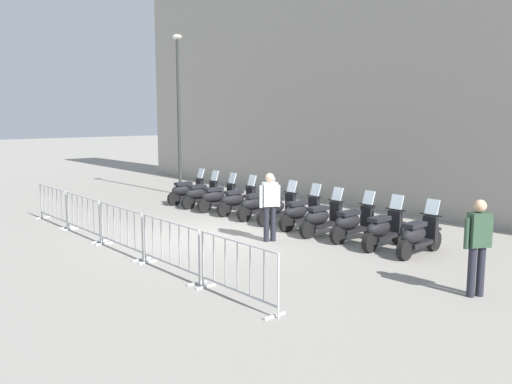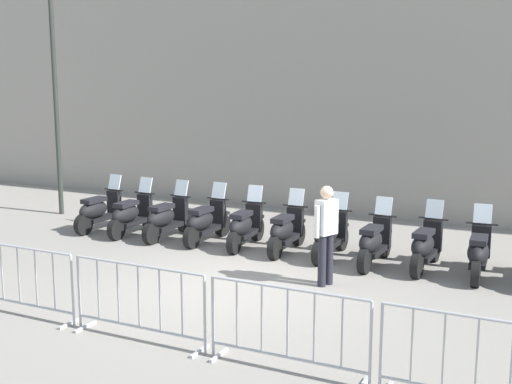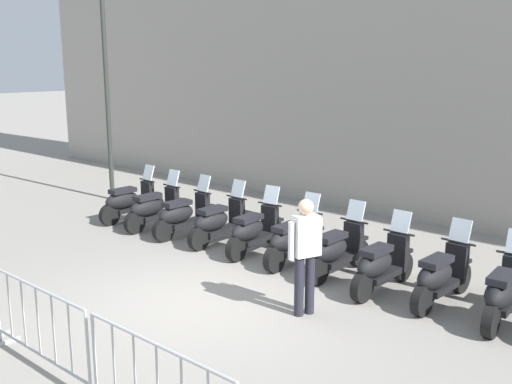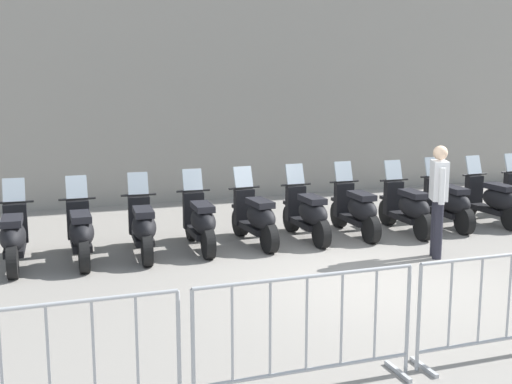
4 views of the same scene
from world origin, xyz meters
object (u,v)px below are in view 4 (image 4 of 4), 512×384
Objects in this scene: motorcycle_2 at (143,228)px; motorcycle_6 at (357,210)px; motorcycle_4 at (256,218)px; motorcycle_1 at (81,233)px; motorcycle_8 at (448,204)px; officer_mid_plaza at (438,195)px; motorcycle_3 at (200,222)px; barrier_segment_1 at (306,334)px; barrier_segment_0 at (49,369)px; barrier_segment_2 at (508,306)px; motorcycle_7 at (408,208)px; motorcycle_5 at (308,214)px; motorcycle_9 at (492,201)px; motorcycle_0 at (14,238)px.

motorcycle_6 is (3.73, 0.20, 0.00)m from motorcycle_2.
motorcycle_2 is at bearing -175.92° from motorcycle_4.
motorcycle_8 is at bearing 2.61° from motorcycle_1.
officer_mid_plaza is at bearing -70.99° from motorcycle_6.
barrier_segment_1 is (-0.19, -4.95, 0.07)m from motorcycle_3.
barrier_segment_0 and barrier_segment_2 have the same top height.
motorcycle_2 is 5.11m from barrier_segment_0.
officer_mid_plaza reaches higher than motorcycle_1.
officer_mid_plaza is at bearing -18.23° from motorcycle_2.
motorcycle_4 is 0.82× the size of barrier_segment_1.
barrier_segment_2 is (4.36, 0.11, 0.00)m from barrier_segment_0.
motorcycle_4 and motorcycle_7 have the same top height.
motorcycle_3 is at bearing 179.59° from motorcycle_7.
motorcycle_5 reaches higher than barrier_segment_0.
motorcycle_1 is at bearing -178.57° from motorcycle_7.
motorcycle_3 is at bearing 6.78° from motorcycle_2.
motorcycle_3 is 5.61m from motorcycle_9.
motorcycle_3 is at bearing -178.62° from motorcycle_4.
barrier_segment_1 is at bearing -61.53° from motorcycle_0.
motorcycle_2 reaches higher than barrier_segment_1.
motorcycle_0 is 2.80m from motorcycle_3.
motorcycle_1 and motorcycle_7 have the same top height.
officer_mid_plaza is at bearing -104.24° from motorcycle_7.
motorcycle_4 reaches higher than barrier_segment_0.
motorcycle_2 is 1.00× the size of motorcycle_6.
motorcycle_2 is 2.81m from motorcycle_5.
motorcycle_3 is 1.00× the size of motorcycle_6.
motorcycle_0 is at bearing -177.53° from motorcycle_5.
motorcycle_6 is at bearing 2.43° from motorcycle_0.
motorcycle_5 is at bearing 91.41° from barrier_segment_2.
motorcycle_1 and motorcycle_6 have the same top height.
motorcycle_1 is at bearing -177.39° from motorcycle_8.
motorcycle_3 and motorcycle_7 have the same top height.
motorcycle_6 is 0.94m from motorcycle_7.
motorcycle_1 is 6.53m from motorcycle_8.
motorcycle_6 is (2.80, 0.09, 0.00)m from motorcycle_3.
motorcycle_9 is (0.94, -0.02, 0.00)m from motorcycle_8.
barrier_segment_0 is (-5.17, -5.10, 0.07)m from motorcycle_6.
motorcycle_8 is (7.46, 0.28, 0.00)m from motorcycle_0.
motorcycle_1 is 1.87m from motorcycle_3.
motorcycle_1 is at bearing -176.85° from motorcycle_6.
motorcycle_0 is at bearing 94.98° from barrier_segment_0.
officer_mid_plaza reaches higher than motorcycle_2.
motorcycle_1 is at bearing 129.14° from barrier_segment_2.
officer_mid_plaza is (3.55, 3.43, 0.46)m from barrier_segment_1.
motorcycle_5 is (0.93, 0.03, 0.00)m from motorcycle_4.
barrier_segment_2 is at bearing 1.42° from barrier_segment_1.
officer_mid_plaza reaches higher than motorcycle_8.
barrier_segment_2 is at bearing -50.86° from motorcycle_1.
motorcycle_5 is (4.67, 0.20, 0.00)m from motorcycle_0.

